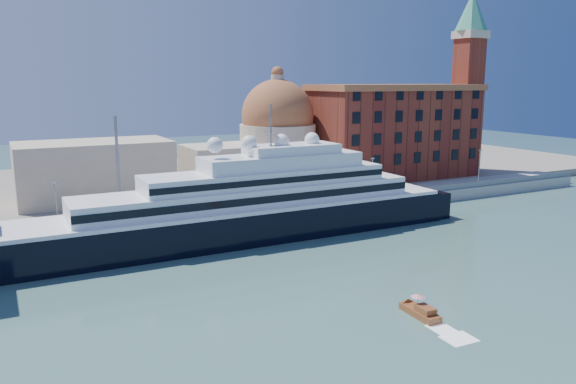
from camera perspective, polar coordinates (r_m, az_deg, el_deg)
ground at (r=76.17m, az=3.83°, el=-8.77°), size 400.00×400.00×0.00m
quay at (r=105.06m, az=-5.90°, el=-2.49°), size 180.00×10.00×2.50m
land at (r=143.23m, az=-12.03°, el=0.89°), size 260.00×72.00×2.00m
quay_fence at (r=100.58m, az=-4.96°, el=-2.00°), size 180.00×0.10×1.20m
superyacht at (r=92.52m, az=-6.34°, el=-2.31°), size 87.03×12.07×26.01m
water_taxi at (r=66.02m, az=13.34°, el=-11.70°), size 2.07×5.53×2.59m
warehouse at (r=144.70m, az=10.77°, el=6.15°), size 43.00×19.00×23.25m
campanile at (r=160.25m, az=17.86°, el=11.65°), size 8.40×8.40×47.00m
church at (r=127.44m, az=-7.30°, el=4.30°), size 66.00×18.00×25.50m
lamp_posts at (r=97.81m, az=-12.52°, el=1.43°), size 120.80×2.40×18.00m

